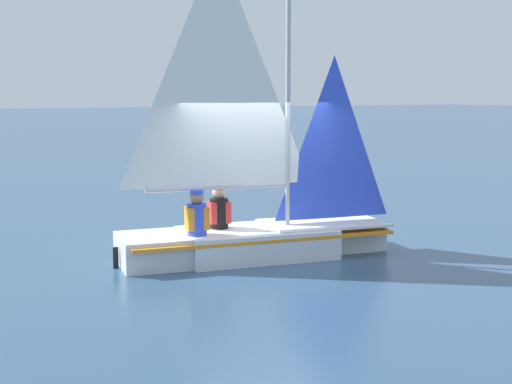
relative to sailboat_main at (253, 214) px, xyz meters
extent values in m
plane|color=#2D4C6B|center=(0.05, -0.01, -0.71)|extent=(260.00, 260.00, 0.00)
cube|color=silver|center=(0.05, -0.01, -0.47)|extent=(2.60, 1.73, 0.47)
cube|color=silver|center=(1.75, -0.27, -0.47)|extent=(1.11, 0.90, 0.47)
cube|color=silver|center=(-1.64, 0.25, -0.47)|extent=(1.18, 1.31, 0.47)
cube|color=orange|center=(0.05, -0.01, -0.32)|extent=(4.47, 2.03, 0.05)
cube|color=silver|center=(1.25, -0.19, -0.22)|extent=(2.15, 1.55, 0.04)
cylinder|color=#B7B7BC|center=(0.60, -0.09, 2.04)|extent=(0.08, 0.08, 4.55)
cylinder|color=#B7B7BC|center=(-0.57, 0.09, 0.46)|extent=(2.34, 0.43, 0.07)
pyramid|color=white|center=(-0.57, 0.09, 2.34)|extent=(2.22, 0.39, 3.70)
pyramid|color=blue|center=(1.41, -0.22, 1.21)|extent=(1.47, 0.28, 2.70)
cube|color=black|center=(-2.20, 0.34, -0.54)|extent=(0.08, 0.04, 0.33)
cube|color=black|center=(-0.46, 0.31, -0.48)|extent=(0.31, 0.28, 0.45)
cylinder|color=black|center=(-0.46, 0.31, 0.00)|extent=(0.34, 0.34, 0.50)
cube|color=red|center=(-0.46, 0.31, 0.02)|extent=(0.38, 0.31, 0.35)
sphere|color=tan|center=(-0.46, 0.31, 0.35)|extent=(0.22, 0.22, 0.22)
cylinder|color=black|center=(-0.46, 0.31, 0.43)|extent=(0.24, 0.24, 0.06)
cube|color=black|center=(-1.01, -0.04, -0.48)|extent=(0.31, 0.28, 0.45)
cylinder|color=blue|center=(-1.01, -0.04, 0.00)|extent=(0.34, 0.34, 0.50)
cube|color=orange|center=(-1.01, -0.04, 0.02)|extent=(0.38, 0.31, 0.35)
sphere|color=#A87A56|center=(-1.01, -0.04, 0.35)|extent=(0.22, 0.22, 0.22)
cylinder|color=blue|center=(-1.01, -0.04, 0.43)|extent=(0.24, 0.24, 0.06)
camera|label=1|loc=(-5.45, -9.98, 1.92)|focal=50.00mm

